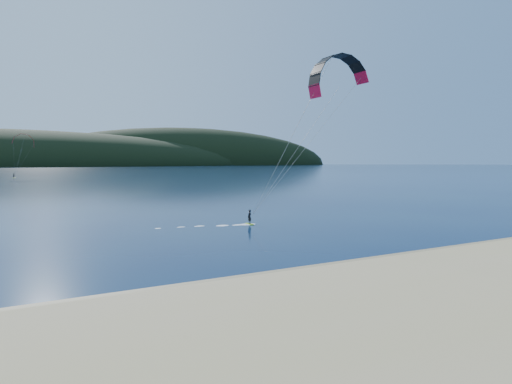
% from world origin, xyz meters
% --- Properties ---
extents(ground, '(1800.00, 1800.00, 0.00)m').
position_xyz_m(ground, '(0.00, 0.00, 0.00)').
color(ground, '#08153A').
rests_on(ground, ground).
extents(wet_sand, '(220.00, 2.50, 0.10)m').
position_xyz_m(wet_sand, '(0.00, 4.50, 0.05)').
color(wet_sand, '#917B54').
rests_on(wet_sand, ground).
extents(headland, '(1200.00, 310.00, 140.00)m').
position_xyz_m(headland, '(0.63, 745.28, 0.00)').
color(headland, black).
rests_on(headland, ground).
extents(kitesurfer_near, '(22.11, 9.48, 18.47)m').
position_xyz_m(kitesurfer_near, '(16.29, 19.25, 14.73)').
color(kitesurfer_near, '#B6EF1C').
rests_on(kitesurfer_near, ground).
extents(kitesurfer_far, '(9.38, 5.52, 17.84)m').
position_xyz_m(kitesurfer_far, '(-14.76, 195.49, 14.79)').
color(kitesurfer_far, '#B6EF1C').
rests_on(kitesurfer_far, ground).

